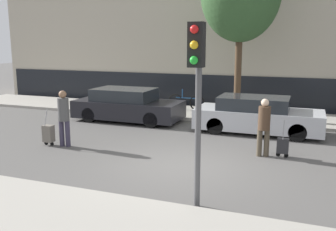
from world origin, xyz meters
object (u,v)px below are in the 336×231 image
at_px(trolley_left, 48,134).
at_px(pedestrian_right, 264,124).
at_px(parked_bicycle, 186,102).
at_px(parked_car_0, 127,106).
at_px(pedestrian_left, 64,115).
at_px(parked_car_1, 257,116).
at_px(traffic_light, 197,79).
at_px(trolley_right, 283,146).

relative_size(trolley_left, pedestrian_right, 0.71).
distance_m(trolley_left, parked_bicycle, 7.25).
distance_m(parked_car_0, parked_bicycle, 3.10).
height_order(pedestrian_left, pedestrian_right, pedestrian_left).
bearing_deg(trolley_left, parked_car_0, 81.60).
bearing_deg(pedestrian_right, parked_car_0, -40.80).
relative_size(parked_car_1, traffic_light, 1.24).
bearing_deg(parked_car_1, pedestrian_right, -79.04).
height_order(parked_car_1, pedestrian_right, pedestrian_right).
relative_size(parked_car_1, trolley_left, 3.75).
xyz_separation_m(parked_car_1, parked_bicycle, (-3.58, 2.80, -0.13)).
bearing_deg(traffic_light, trolley_right, 71.68).
bearing_deg(parked_car_1, trolley_right, -68.20).
bearing_deg(trolley_left, pedestrian_right, 10.68).
relative_size(trolley_left, trolley_right, 1.11).
height_order(parked_car_0, pedestrian_left, pedestrian_left).
distance_m(pedestrian_right, traffic_light, 4.38).
bearing_deg(trolley_left, pedestrian_left, 10.27).
bearing_deg(parked_car_0, trolley_left, -98.40).
height_order(parked_car_1, parked_bicycle, parked_car_1).
bearing_deg(trolley_left, trolley_right, 10.87).
bearing_deg(parked_car_1, parked_car_0, 177.69).
distance_m(trolley_left, pedestrian_right, 6.61).
bearing_deg(parked_car_0, parked_bicycle, 56.47).
bearing_deg(pedestrian_left, traffic_light, -39.55).
relative_size(trolley_left, traffic_light, 0.33).
height_order(parked_car_0, traffic_light, traffic_light).
distance_m(parked_car_0, trolley_right, 7.02).
relative_size(parked_car_0, trolley_right, 4.12).
bearing_deg(parked_car_1, parked_bicycle, 141.96).
bearing_deg(trolley_left, traffic_light, -26.14).
distance_m(parked_car_0, traffic_light, 8.85).
bearing_deg(parked_car_1, traffic_light, -92.33).
bearing_deg(trolley_left, parked_bicycle, 71.13).
bearing_deg(traffic_light, parked_bicycle, 108.92).
bearing_deg(trolley_right, trolley_left, -169.13).
xyz_separation_m(parked_car_1, pedestrian_right, (0.55, -2.84, 0.32)).
xyz_separation_m(trolley_right, traffic_light, (-1.36, -4.11, 2.23)).
distance_m(parked_car_0, pedestrian_right, 6.60).
bearing_deg(parked_bicycle, pedestrian_left, -104.93).
distance_m(parked_car_1, trolley_right, 2.94).
distance_m(parked_car_1, pedestrian_left, 6.69).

